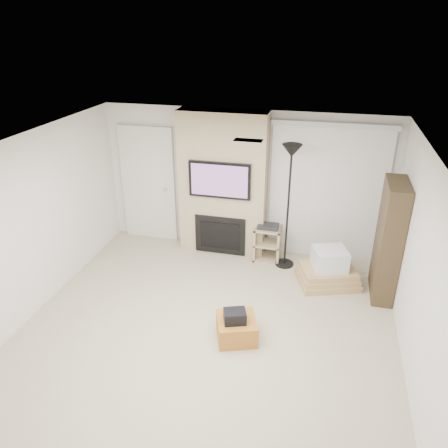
% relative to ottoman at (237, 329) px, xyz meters
% --- Properties ---
extents(floor, '(5.00, 5.50, 0.00)m').
position_rel_ottoman_xyz_m(floor, '(-0.42, -0.18, -0.15)').
color(floor, tan).
rests_on(floor, ground).
extents(ceiling, '(5.00, 5.50, 0.00)m').
position_rel_ottoman_xyz_m(ceiling, '(-0.42, -0.18, 2.35)').
color(ceiling, white).
rests_on(ceiling, wall_back).
extents(wall_back, '(5.00, 0.00, 2.50)m').
position_rel_ottoman_xyz_m(wall_back, '(-0.42, 2.57, 1.10)').
color(wall_back, silver).
rests_on(wall_back, ground).
extents(wall_left, '(0.00, 5.50, 2.50)m').
position_rel_ottoman_xyz_m(wall_left, '(-2.92, -0.18, 1.10)').
color(wall_left, silver).
rests_on(wall_left, ground).
extents(wall_right, '(0.00, 5.50, 2.50)m').
position_rel_ottoman_xyz_m(wall_right, '(2.08, -0.18, 1.10)').
color(wall_right, silver).
rests_on(wall_right, ground).
extents(hvac_vent, '(0.35, 0.18, 0.01)m').
position_rel_ottoman_xyz_m(hvac_vent, '(-0.02, 0.62, 2.35)').
color(hvac_vent, silver).
rests_on(hvac_vent, ceiling).
extents(ottoman, '(0.64, 0.64, 0.30)m').
position_rel_ottoman_xyz_m(ottoman, '(0.00, 0.00, 0.00)').
color(ottoman, '#AC6925').
rests_on(ottoman, floor).
extents(black_bag, '(0.34, 0.30, 0.16)m').
position_rel_ottoman_xyz_m(black_bag, '(-0.01, -0.05, 0.23)').
color(black_bag, black).
rests_on(black_bag, ottoman).
extents(fireplace_wall, '(1.50, 0.47, 2.50)m').
position_rel_ottoman_xyz_m(fireplace_wall, '(-0.77, 2.36, 1.09)').
color(fireplace_wall, tan).
rests_on(fireplace_wall, floor).
extents(entry_door, '(1.02, 0.11, 2.14)m').
position_rel_ottoman_xyz_m(entry_door, '(-2.22, 2.54, 0.90)').
color(entry_door, silver).
rests_on(entry_door, floor).
extents(vertical_blinds, '(1.98, 0.10, 2.37)m').
position_rel_ottoman_xyz_m(vertical_blinds, '(0.98, 2.52, 1.12)').
color(vertical_blinds, silver).
rests_on(vertical_blinds, floor).
extents(floor_lamp, '(0.31, 0.31, 2.10)m').
position_rel_ottoman_xyz_m(floor_lamp, '(0.39, 2.05, 1.51)').
color(floor_lamp, black).
rests_on(floor_lamp, floor).
extents(av_stand, '(0.45, 0.38, 0.66)m').
position_rel_ottoman_xyz_m(av_stand, '(0.07, 2.18, 0.20)').
color(av_stand, tan).
rests_on(av_stand, floor).
extents(box_stack, '(1.08, 0.94, 0.61)m').
position_rel_ottoman_xyz_m(box_stack, '(1.12, 1.64, 0.08)').
color(box_stack, tan).
rests_on(box_stack, floor).
extents(bookshelf, '(0.30, 0.80, 1.80)m').
position_rel_ottoman_xyz_m(bookshelf, '(1.92, 1.55, 0.75)').
color(bookshelf, '#342717').
rests_on(bookshelf, floor).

